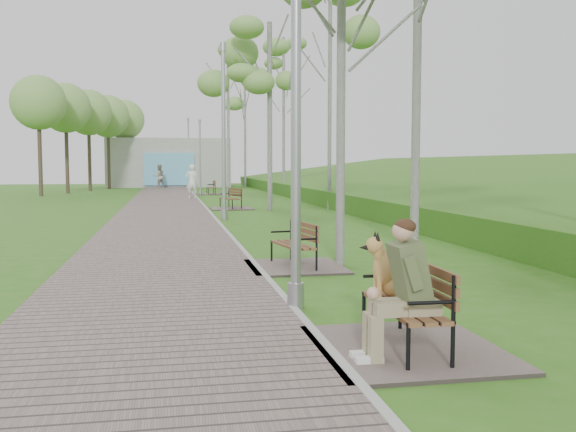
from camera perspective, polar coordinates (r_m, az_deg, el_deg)
name	(u,v)px	position (r m, az deg, el deg)	size (l,w,h in m)	color
walkway	(164,212)	(25.59, -10.96, 0.36)	(3.50, 67.00, 0.04)	#62554F
kerb	(209,211)	(25.64, -7.04, 0.43)	(0.10, 67.00, 0.05)	#999993
embankment	(506,211)	(27.65, 18.84, 0.47)	(14.00, 70.00, 1.60)	#437526
building_north	(169,163)	(55.00, -10.54, 4.66)	(10.00, 5.20, 4.00)	#9E9E99
bench_main	(401,309)	(6.57, 9.97, -8.13)	(1.82, 2.02, 1.58)	#62554F
bench_second	(293,258)	(11.69, 0.47, -3.72)	(1.69, 1.87, 1.03)	#62554F
bench_third	(231,204)	(27.20, -5.12, 1.05)	(1.74, 1.94, 1.07)	#62554F
bench_far	(211,191)	(40.34, -6.85, 2.19)	(1.76, 1.95, 1.08)	#62554F
lamp_post_near	(296,101)	(8.34, 0.71, 10.22)	(0.22, 0.22, 5.78)	#96989D
lamp_post_second	(224,138)	(21.76, -5.74, 6.91)	(0.23, 0.23, 5.91)	#96989D
lamp_post_third	(200,160)	(39.37, -7.82, 4.95)	(0.18, 0.18, 4.58)	#96989D
lamp_post_far	(189,155)	(54.34, -8.82, 5.40)	(0.22, 0.22, 5.72)	#96989D
pedestrian_near	(192,182)	(35.37, -8.53, 3.05)	(0.69, 0.45, 1.89)	white
pedestrian_far	(159,177)	(50.53, -11.39, 3.46)	(0.91, 0.71, 1.88)	gray
birch_mid_c	(270,57)	(26.57, -1.65, 13.94)	(2.71, 2.71, 7.88)	silver
birch_far_a	(330,11)	(27.69, 3.77, 17.70)	(2.82, 2.82, 10.38)	silver
birch_far_b	(228,79)	(37.17, -5.35, 11.99)	(2.68, 2.68, 8.49)	silver
birch_far_c	(284,67)	(39.87, -0.39, 13.14)	(2.83, 2.83, 9.92)	silver
birch_distant_b	(245,89)	(54.49, -3.85, 11.24)	(2.98, 2.98, 10.41)	silver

